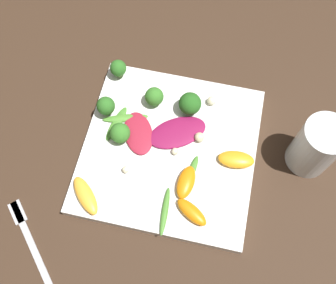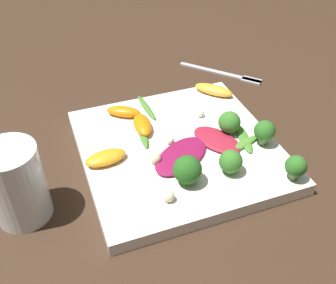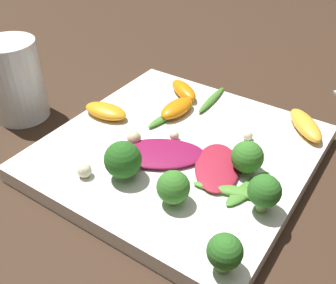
# 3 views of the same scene
# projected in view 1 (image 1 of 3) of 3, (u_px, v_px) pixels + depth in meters

# --- Properties ---
(ground_plane) EXTENTS (2.40, 2.40, 0.00)m
(ground_plane) POSITION_uv_depth(u_px,v_px,m) (169.00, 152.00, 0.72)
(ground_plane) COLOR #382619
(plate) EXTENTS (0.30, 0.30, 0.02)m
(plate) POSITION_uv_depth(u_px,v_px,m) (169.00, 150.00, 0.71)
(plate) COLOR white
(plate) RESTS_ON ground_plane
(drinking_glass) EXTENTS (0.08, 0.08, 0.11)m
(drinking_glass) POSITION_uv_depth(u_px,v_px,m) (316.00, 147.00, 0.66)
(drinking_glass) COLOR white
(drinking_glass) RESTS_ON ground_plane
(fork) EXTENTS (0.15, 0.14, 0.01)m
(fork) POSITION_uv_depth(u_px,v_px,m) (29.00, 238.00, 0.65)
(fork) COLOR #B2B2B7
(fork) RESTS_ON ground_plane
(radicchio_leaf_0) EXTENTS (0.11, 0.12, 0.01)m
(radicchio_leaf_0) POSITION_uv_depth(u_px,v_px,m) (177.00, 132.00, 0.71)
(radicchio_leaf_0) COLOR maroon
(radicchio_leaf_0) RESTS_ON plate
(radicchio_leaf_1) EXTENTS (0.10, 0.08, 0.01)m
(radicchio_leaf_1) POSITION_uv_depth(u_px,v_px,m) (138.00, 133.00, 0.71)
(radicchio_leaf_1) COLOR maroon
(radicchio_leaf_1) RESTS_ON plate
(orange_segment_0) EXTENTS (0.06, 0.03, 0.02)m
(orange_segment_0) POSITION_uv_depth(u_px,v_px,m) (186.00, 182.00, 0.66)
(orange_segment_0) COLOR orange
(orange_segment_0) RESTS_ON plate
(orange_segment_1) EXTENTS (0.05, 0.06, 0.02)m
(orange_segment_1) POSITION_uv_depth(u_px,v_px,m) (192.00, 212.00, 0.64)
(orange_segment_1) COLOR orange
(orange_segment_1) RESTS_ON plate
(orange_segment_2) EXTENTS (0.07, 0.07, 0.02)m
(orange_segment_2) POSITION_uv_depth(u_px,v_px,m) (86.00, 196.00, 0.65)
(orange_segment_2) COLOR #FCAD33
(orange_segment_2) RESTS_ON plate
(orange_segment_3) EXTENTS (0.04, 0.07, 0.02)m
(orange_segment_3) POSITION_uv_depth(u_px,v_px,m) (236.00, 162.00, 0.68)
(orange_segment_3) COLOR orange
(orange_segment_3) RESTS_ON plate
(broccoli_floret_0) EXTENTS (0.03, 0.03, 0.04)m
(broccoli_floret_0) POSITION_uv_depth(u_px,v_px,m) (106.00, 106.00, 0.70)
(broccoli_floret_0) COLOR #7A9E51
(broccoli_floret_0) RESTS_ON plate
(broccoli_floret_1) EXTENTS (0.04, 0.04, 0.05)m
(broccoli_floret_1) POSITION_uv_depth(u_px,v_px,m) (190.00, 104.00, 0.71)
(broccoli_floret_1) COLOR #7A9E51
(broccoli_floret_1) RESTS_ON plate
(broccoli_floret_2) EXTENTS (0.03, 0.03, 0.04)m
(broccoli_floret_2) POSITION_uv_depth(u_px,v_px,m) (118.00, 68.00, 0.74)
(broccoli_floret_2) COLOR #7A9E51
(broccoli_floret_2) RESTS_ON plate
(broccoli_floret_3) EXTENTS (0.03, 0.03, 0.04)m
(broccoli_floret_3) POSITION_uv_depth(u_px,v_px,m) (154.00, 97.00, 0.72)
(broccoli_floret_3) COLOR #84AD5B
(broccoli_floret_3) RESTS_ON plate
(broccoli_floret_4) EXTENTS (0.04, 0.04, 0.04)m
(broccoli_floret_4) POSITION_uv_depth(u_px,v_px,m) (120.00, 134.00, 0.69)
(broccoli_floret_4) COLOR #84AD5B
(broccoli_floret_4) RESTS_ON plate
(arugula_sprig_0) EXTENTS (0.04, 0.08, 0.01)m
(arugula_sprig_0) POSITION_uv_depth(u_px,v_px,m) (125.00, 118.00, 0.72)
(arugula_sprig_0) COLOR #518E33
(arugula_sprig_0) RESTS_ON plate
(arugula_sprig_1) EXTENTS (0.08, 0.03, 0.01)m
(arugula_sprig_1) POSITION_uv_depth(u_px,v_px,m) (117.00, 124.00, 0.72)
(arugula_sprig_1) COLOR #47842D
(arugula_sprig_1) RESTS_ON plate
(arugula_sprig_2) EXTENTS (0.08, 0.02, 0.01)m
(arugula_sprig_2) POSITION_uv_depth(u_px,v_px,m) (165.00, 211.00, 0.65)
(arugula_sprig_2) COLOR #47842D
(arugula_sprig_2) RESTS_ON plate
(arugula_sprig_3) EXTENTS (0.06, 0.02, 0.01)m
(arugula_sprig_3) POSITION_uv_depth(u_px,v_px,m) (192.00, 172.00, 0.68)
(arugula_sprig_3) COLOR #47842D
(arugula_sprig_3) RESTS_ON plate
(macadamia_nut_0) EXTENTS (0.02, 0.02, 0.02)m
(macadamia_nut_0) POSITION_uv_depth(u_px,v_px,m) (212.00, 101.00, 0.73)
(macadamia_nut_0) COLOR beige
(macadamia_nut_0) RESTS_ON plate
(macadamia_nut_1) EXTENTS (0.01, 0.01, 0.01)m
(macadamia_nut_1) POSITION_uv_depth(u_px,v_px,m) (175.00, 151.00, 0.69)
(macadamia_nut_1) COLOR beige
(macadamia_nut_1) RESTS_ON plate
(macadamia_nut_2) EXTENTS (0.01, 0.01, 0.01)m
(macadamia_nut_2) POSITION_uv_depth(u_px,v_px,m) (126.00, 170.00, 0.68)
(macadamia_nut_2) COLOR beige
(macadamia_nut_2) RESTS_ON plate
(macadamia_nut_3) EXTENTS (0.02, 0.02, 0.02)m
(macadamia_nut_3) POSITION_uv_depth(u_px,v_px,m) (199.00, 137.00, 0.70)
(macadamia_nut_3) COLOR beige
(macadamia_nut_3) RESTS_ON plate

